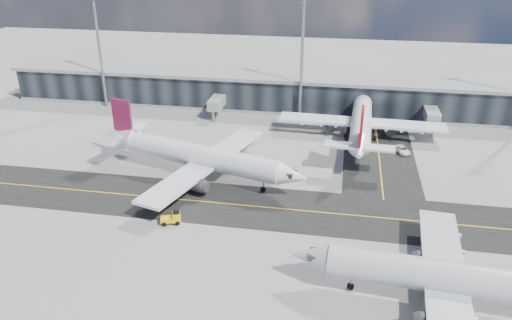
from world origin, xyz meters
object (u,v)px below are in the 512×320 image
object	(u,v)px
airliner_near	(462,280)
service_van	(402,150)
airliner_redtail	(361,121)
baggage_tug	(172,218)
airliner_af	(199,156)

from	to	relation	value
airliner_near	service_van	xyz separation A→B (m)	(-2.62, 46.29, -3.29)
airliner_redtail	service_van	distance (m)	11.08
airliner_redtail	service_van	world-z (taller)	airliner_redtail
airliner_near	baggage_tug	distance (m)	41.62
airliner_redtail	airliner_near	xyz separation A→B (m)	(11.02, -52.62, -0.22)
airliner_redtail	service_van	size ratio (longest dim) A/B	9.09
airliner_redtail	airliner_near	bearing A→B (deg)	-76.12
airliner_near	baggage_tug	xyz separation A→B (m)	(-39.76, 11.93, -2.97)
service_van	airliner_near	bearing A→B (deg)	-105.47
airliner_af	baggage_tug	bearing A→B (deg)	18.16
airliner_near	baggage_tug	bearing A→B (deg)	77.83
airliner_redtail	baggage_tug	world-z (taller)	airliner_redtail
airliner_near	service_van	world-z (taller)	airliner_near
airliner_redtail	service_van	xyz separation A→B (m)	(8.40, -6.32, -3.51)
airliner_af	service_van	world-z (taller)	airliner_af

